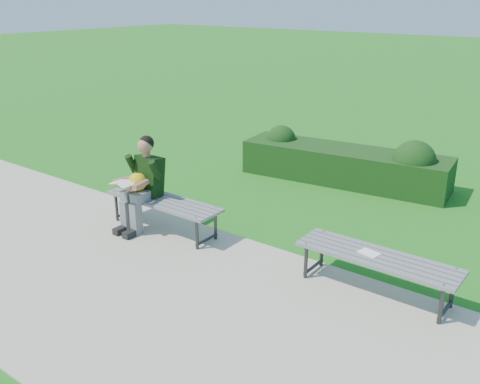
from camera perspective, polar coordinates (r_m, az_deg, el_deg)
name	(u,v)px	position (r m, az deg, el deg)	size (l,w,h in m)	color
ground	(239,237)	(7.41, -0.14, -4.84)	(80.00, 80.00, 0.00)	#3A7822
walkway	(146,289)	(6.26, -9.98, -10.14)	(30.00, 3.50, 0.02)	#BBB79F
hedge	(348,163)	(9.64, 11.50, 3.06)	(3.72, 1.33, 0.93)	#1C3D15
bench_left	(163,203)	(7.53, -8.17, -1.21)	(1.80, 0.50, 0.46)	gray
bench_right	(377,260)	(6.10, 14.41, -7.05)	(1.80, 0.50, 0.46)	gray
seated_boy	(142,181)	(7.57, -10.41, 1.19)	(0.56, 0.76, 1.31)	slate
paper_sheet	(369,253)	(6.11, 13.60, -6.33)	(0.25, 0.20, 0.01)	white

